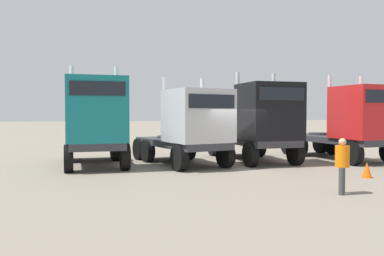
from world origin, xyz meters
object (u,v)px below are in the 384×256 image
at_px(semi_truck_red, 353,123).
at_px(visitor_in_hivis, 342,162).
at_px(semi_truck_black, 262,122).
at_px(semi_truck_silver, 191,126).
at_px(traffic_cone_mid, 367,170).
at_px(semi_truck_teal, 96,121).

bearing_deg(semi_truck_red, visitor_in_hivis, -43.28).
relative_size(semi_truck_black, visitor_in_hivis, 3.79).
bearing_deg(semi_truck_silver, semi_truck_red, 74.67).
bearing_deg(semi_truck_black, traffic_cone_mid, 18.81).
height_order(semi_truck_black, visitor_in_hivis, semi_truck_black).
height_order(visitor_in_hivis, traffic_cone_mid, visitor_in_hivis).
relative_size(semi_truck_black, traffic_cone_mid, 10.85).
bearing_deg(visitor_in_hivis, semi_truck_silver, -29.20).
relative_size(semi_truck_teal, semi_truck_silver, 0.95).
distance_m(semi_truck_teal, traffic_cone_mid, 10.87).
distance_m(semi_truck_red, traffic_cone_mid, 5.39).
distance_m(semi_truck_silver, visitor_in_hivis, 7.49).
height_order(semi_truck_black, semi_truck_red, semi_truck_black).
height_order(semi_truck_silver, semi_truck_red, semi_truck_red).
distance_m(semi_truck_red, visitor_in_hivis, 8.60).
distance_m(visitor_in_hivis, traffic_cone_mid, 3.56).
relative_size(semi_truck_red, visitor_in_hivis, 4.06).
relative_size(semi_truck_red, traffic_cone_mid, 11.63).
xyz_separation_m(semi_truck_teal, semi_truck_silver, (4.03, -0.58, -0.23)).
height_order(semi_truck_red, traffic_cone_mid, semi_truck_red).
xyz_separation_m(semi_truck_teal, semi_truck_black, (7.55, -0.35, -0.06)).
bearing_deg(semi_truck_red, semi_truck_silver, -96.45).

